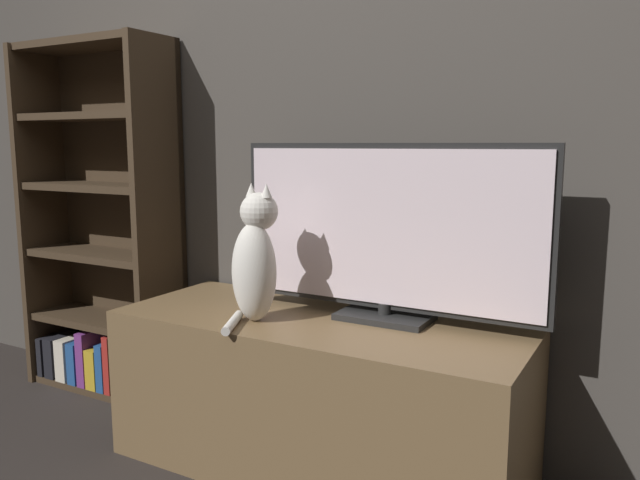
# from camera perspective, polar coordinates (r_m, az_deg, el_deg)

# --- Properties ---
(wall_back) EXTENTS (4.80, 0.05, 2.60)m
(wall_back) POSITION_cam_1_polar(r_m,az_deg,el_deg) (2.27, 3.93, 14.17)
(wall_back) COLOR #47423D
(wall_back) RESTS_ON ground_plane
(tv_stand) EXTENTS (1.36, 0.55, 0.52)m
(tv_stand) POSITION_cam_1_polar(r_m,az_deg,el_deg) (2.15, -0.17, -13.89)
(tv_stand) COLOR brown
(tv_stand) RESTS_ON ground_plane
(tv) EXTENTS (1.04, 0.18, 0.57)m
(tv) POSITION_cam_1_polar(r_m,az_deg,el_deg) (2.01, 6.11, 0.70)
(tv) COLOR black
(tv) RESTS_ON tv_stand
(cat) EXTENTS (0.17, 0.29, 0.45)m
(cat) POSITION_cam_1_polar(r_m,az_deg,el_deg) (2.01, -5.91, -1.85)
(cat) COLOR silver
(cat) RESTS_ON tv_stand
(bookshelf) EXTENTS (0.74, 0.28, 1.51)m
(bookshelf) POSITION_cam_1_polar(r_m,az_deg,el_deg) (2.91, -18.97, -0.37)
(bookshelf) COLOR #3D2D1E
(bookshelf) RESTS_ON ground_plane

